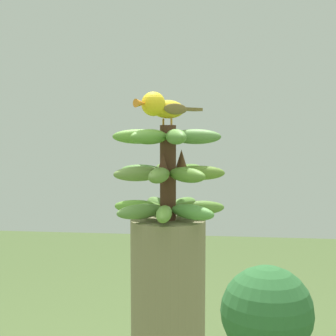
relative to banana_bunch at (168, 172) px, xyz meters
name	(u,v)px	position (x,y,z in m)	size (l,w,h in m)	color
banana_bunch	(168,172)	(0.00, 0.00, 0.00)	(0.29, 0.28, 0.23)	#4C2D1E
perched_bird	(162,107)	(-0.01, -0.01, 0.16)	(0.16, 0.17, 0.08)	#C68933
tropical_shrub	(267,312)	(0.34, 1.01, -0.72)	(0.42, 0.42, 0.52)	brown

